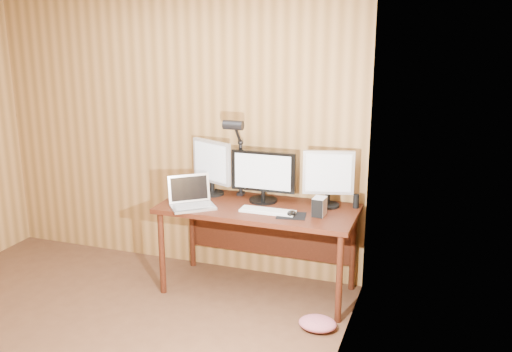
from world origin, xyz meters
The scene contains 14 objects.
room_shell centered at (0.00, 0.00, 1.25)m, with size 4.00×4.00×4.00m.
desk centered at (0.93, 1.70, 0.63)m, with size 1.60×0.70×0.75m.
monitor_center centered at (0.93, 1.77, 0.97)m, with size 0.55×0.24×0.43m.
monitor_left centered at (0.45, 1.82, 1.01)m, with size 0.40×0.20×0.48m.
monitor_right centered at (1.46, 1.82, 1.00)m, with size 0.41×0.19×0.46m.
laptop centered at (0.41, 1.46, 0.81)m, with size 0.43×0.42×0.25m.
keyboard centered at (1.05, 1.52, 0.76)m, with size 0.44×0.14×0.02m.
mousepad centered at (1.25, 1.50, 0.75)m, with size 0.22×0.18×0.00m, color black.
mouse centered at (1.25, 1.50, 0.77)m, with size 0.07×0.11×0.04m, color black.
hard_drive centered at (1.45, 1.58, 0.82)m, with size 0.10×0.14×0.14m.
phone centered at (0.89, 1.50, 0.76)m, with size 0.06×0.10×0.01m.
speaker centered at (1.69, 1.86, 0.81)m, with size 0.05×0.05×0.11m, color black.
desk_lamp centered at (0.69, 1.79, 1.20)m, with size 0.17×0.24×0.72m.
fabric_pile centered at (1.55, 1.19, 0.05)m, with size 0.28×0.23×0.09m, color #B8596A, non-canonical shape.
Camera 1 is at (2.36, -2.53, 2.21)m, focal length 40.00 mm.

